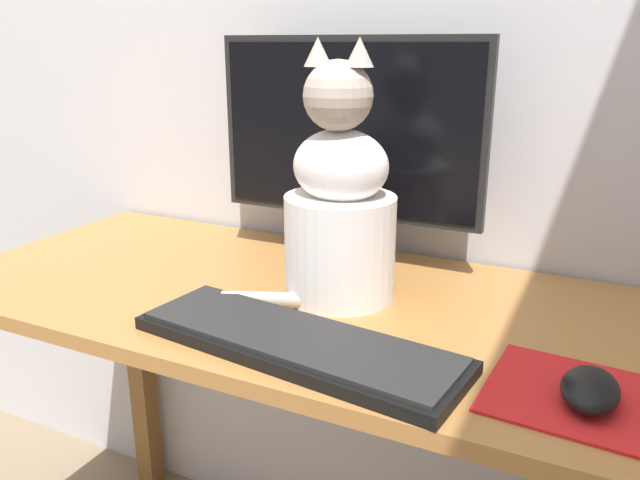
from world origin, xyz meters
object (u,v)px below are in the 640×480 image
(keyboard, at_px, (296,342))
(computer_mouse_right, at_px, (590,389))
(monitor, at_px, (348,142))
(cat, at_px, (339,207))

(keyboard, distance_m, computer_mouse_right, 0.37)
(monitor, relative_size, keyboard, 1.04)
(monitor, height_order, cat, monitor)
(monitor, distance_m, cat, 0.19)
(computer_mouse_right, height_order, cat, cat)
(keyboard, relative_size, computer_mouse_right, 4.67)
(keyboard, xyz_separation_m, cat, (-0.03, 0.20, 0.14))
(computer_mouse_right, bearing_deg, keyboard, -175.59)
(keyboard, height_order, cat, cat)
(cat, bearing_deg, monitor, 107.21)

